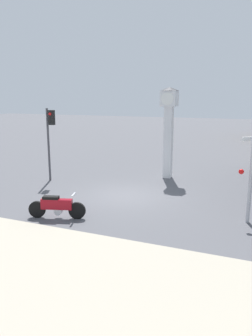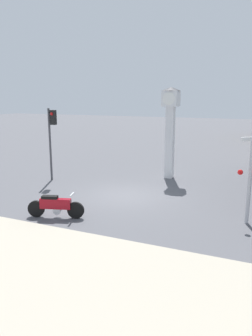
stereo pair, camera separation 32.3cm
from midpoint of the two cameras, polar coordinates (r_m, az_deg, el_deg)
name	(u,v)px [view 1 (the left image)]	position (r m, az deg, el deg)	size (l,w,h in m)	color
ground_plane	(126,196)	(15.87, -0.60, -4.87)	(120.00, 120.00, 0.00)	#56565B
sidewalk_strip	(16,273)	(9.74, -19.50, -16.93)	(36.00, 6.00, 0.10)	#B2A893
motorcycle	(57,206)	(13.23, -12.67, -6.55)	(2.21, 0.84, 1.00)	black
clock_tower	(169,120)	(19.02, 6.97, 8.38)	(1.05, 1.05, 5.22)	white
traffic_light	(50,131)	(18.70, -13.58, 6.21)	(0.50, 0.35, 4.07)	#47474C
railroad_crossing_signal	(251,172)	(12.89, 20.32, -0.73)	(0.90, 0.82, 3.57)	#B7B7BC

